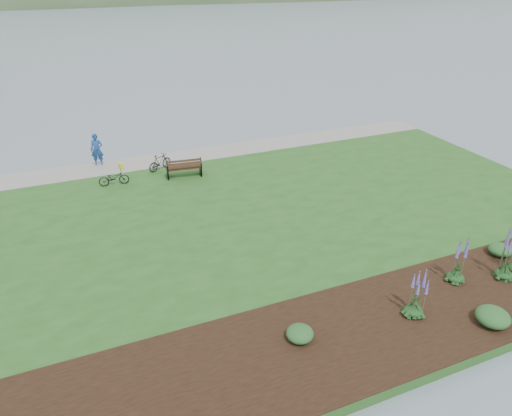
% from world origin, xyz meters
% --- Properties ---
extents(ground, '(600.00, 600.00, 0.00)m').
position_xyz_m(ground, '(0.00, 0.00, 0.00)').
color(ground, slate).
rests_on(ground, ground).
extents(lawn, '(34.00, 20.00, 0.40)m').
position_xyz_m(lawn, '(0.00, -2.00, 0.20)').
color(lawn, '#204E1B').
rests_on(lawn, ground).
extents(shoreline_path, '(34.00, 2.20, 0.03)m').
position_xyz_m(shoreline_path, '(0.00, 6.90, 0.42)').
color(shoreline_path, gray).
rests_on(shoreline_path, lawn).
extents(garden_bed, '(24.00, 4.40, 0.04)m').
position_xyz_m(garden_bed, '(3.00, -9.80, 0.42)').
color(garden_bed, black).
rests_on(garden_bed, lawn).
extents(far_hillside, '(580.00, 80.00, 38.00)m').
position_xyz_m(far_hillside, '(20.00, 170.00, 0.00)').
color(far_hillside, '#324D2B').
rests_on(far_hillside, ground).
extents(park_bench, '(1.93, 0.97, 1.15)m').
position_xyz_m(park_bench, '(-0.42, 3.92, 0.97)').
color(park_bench, black).
rests_on(park_bench, lawn).
extents(person, '(0.91, 0.73, 2.20)m').
position_xyz_m(person, '(-4.54, 7.50, 1.50)').
color(person, navy).
rests_on(person, lawn).
extents(bicycle_a, '(0.63, 1.57, 0.81)m').
position_xyz_m(bicycle_a, '(-4.08, 4.36, 0.80)').
color(bicycle_a, black).
rests_on(bicycle_a, lawn).
extents(bicycle_b, '(1.11, 1.56, 0.92)m').
position_xyz_m(bicycle_b, '(-1.42, 5.47, 0.86)').
color(bicycle_b, black).
rests_on(bicycle_b, lawn).
extents(pannier, '(0.22, 0.32, 0.33)m').
position_xyz_m(pannier, '(-3.47, 6.43, 0.56)').
color(pannier, '#B6BC16').
rests_on(pannier, lawn).
extents(echium_0, '(0.62, 0.62, 1.84)m').
position_xyz_m(echium_0, '(3.61, -9.84, 1.21)').
color(echium_0, '#143916').
rests_on(echium_0, garden_bed).
extents(echium_1, '(0.62, 0.62, 2.03)m').
position_xyz_m(echium_1, '(6.21, -8.96, 1.26)').
color(echium_1, '#143916').
rests_on(echium_1, garden_bed).
extents(echium_2, '(0.62, 0.62, 2.03)m').
position_xyz_m(echium_2, '(7.98, -9.49, 1.30)').
color(echium_2, '#143916').
rests_on(echium_2, garden_bed).
extents(shrub_0, '(0.85, 0.85, 0.42)m').
position_xyz_m(shrub_0, '(-0.33, -9.41, 0.65)').
color(shrub_0, '#1E4C21').
rests_on(shrub_0, garden_bed).
extents(shrub_1, '(1.06, 1.06, 0.53)m').
position_xyz_m(shrub_1, '(5.62, -11.14, 0.70)').
color(shrub_1, '#1E4C21').
rests_on(shrub_1, garden_bed).
extents(shrub_2, '(0.90, 0.90, 0.45)m').
position_xyz_m(shrub_2, '(9.10, -8.31, 0.66)').
color(shrub_2, '#1E4C21').
rests_on(shrub_2, garden_bed).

